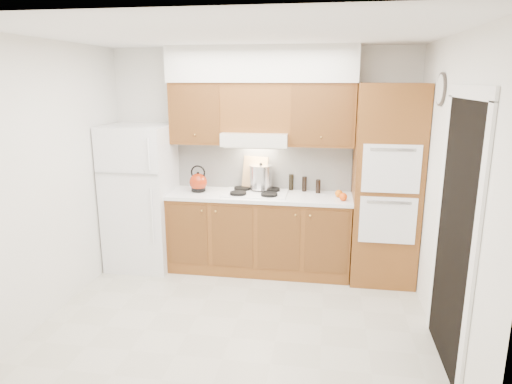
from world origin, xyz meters
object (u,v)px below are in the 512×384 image
oven_cabinet (386,185)px  stock_pot (261,177)px  kettle (198,182)px  fridge (141,197)px

oven_cabinet → stock_pot: 1.43m
kettle → stock_pot: size_ratio=0.77×
kettle → stock_pot: stock_pot is taller
fridge → oven_cabinet: size_ratio=0.78×
oven_cabinet → kettle: 2.15m
oven_cabinet → stock_pot: size_ratio=8.06×
oven_cabinet → fridge: bearing=-179.3°
stock_pot → fridge: bearing=-171.6°
fridge → kettle: bearing=4.8°
stock_pot → kettle: bearing=-168.2°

